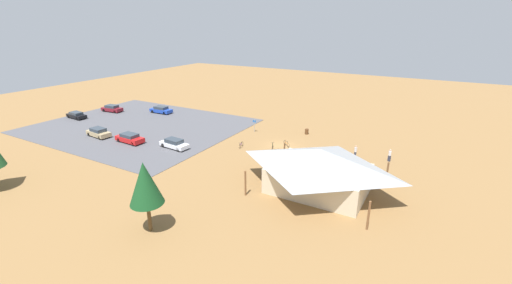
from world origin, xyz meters
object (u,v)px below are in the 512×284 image
Objects in this scene: car_red_second_row at (130,138)px; car_white_front_row at (174,144)px; bicycle_orange_yard_front at (286,144)px; bicycle_purple_edge_south at (241,145)px; bicycle_yellow_yard_left at (346,161)px; pine_far_west at (145,183)px; bicycle_silver_lone_east at (276,152)px; car_blue_inner_stall at (161,110)px; bicycle_teal_mid_cluster at (323,153)px; visitor_crossing_yard at (390,155)px; car_black_mid_lot at (76,115)px; car_maroon_end_stall at (112,108)px; bicycle_green_by_bin at (273,146)px; bicycle_black_trailside at (313,158)px; visitor_near_lot at (355,151)px; car_tan_back_corner at (99,132)px; bicycle_blue_lone_west at (302,154)px; bike_pavilion at (319,167)px; trash_bin at (307,131)px; lot_sign at (254,124)px.

car_white_front_row is at bearing -168.59° from car_red_second_row.
bicycle_purple_edge_south is at bearing 33.30° from bicycle_orange_yard_front.
car_red_second_row reaches higher than bicycle_yellow_yard_left.
pine_far_west reaches higher than bicycle_silver_lone_east.
car_blue_inner_stall is at bearing -10.27° from bicycle_yellow_yard_left.
bicycle_teal_mid_cluster reaches higher than bicycle_yellow_yard_left.
bicycle_yellow_yard_left is 0.97× the size of visitor_crossing_yard.
pine_far_west is at bearing 133.20° from car_blue_inner_stall.
pine_far_west is at bearing 64.16° from bicycle_yellow_yard_left.
bicycle_yellow_yard_left is 51.59m from car_black_mid_lot.
car_black_mid_lot is (1.71, 6.81, -0.06)m from car_maroon_end_stall.
bicycle_green_by_bin is 0.35× the size of car_white_front_row.
bicycle_black_trailside is 10.22m from visitor_crossing_yard.
bicycle_black_trailside is 0.94× the size of visitor_near_lot.
bicycle_silver_lone_east is 5.32m from bicycle_black_trailside.
bicycle_green_by_bin is 2.34m from bicycle_orange_yard_front.
bicycle_green_by_bin is 22.16m from car_red_second_row.
car_tan_back_corner is at bearing 16.74° from visitor_near_lot.
car_maroon_end_stall is at bearing -31.55° from car_red_second_row.
visitor_near_lot reaches higher than bicycle_blue_lone_west.
bicycle_green_by_bin is 28.58m from car_tan_back_corner.
bicycle_black_trailside is at bearing 27.31° from visitor_crossing_yard.
bicycle_yellow_yard_left is at bearing -174.53° from bicycle_purple_edge_south.
bicycle_orange_yard_front is at bearing -30.54° from bicycle_black_trailside.
bicycle_purple_edge_south is 36.21m from car_black_mid_lot.
bike_pavilion is 7.94× the size of bicycle_teal_mid_cluster.
bicycle_black_trailside is (-1.66, 0.32, -0.05)m from bicycle_blue_lone_west.
bike_pavilion is 10.82m from bicycle_teal_mid_cluster.
car_maroon_end_stall is (40.15, -0.74, 0.37)m from bicycle_orange_yard_front.
bicycle_silver_lone_east is at bearing -165.52° from car_tan_back_corner.
bicycle_yellow_yard_left is 1.00× the size of bicycle_purple_edge_south.
trash_bin is at bearing -120.41° from bicycle_purple_edge_south.
car_black_mid_lot is at bearing 3.20° from bicycle_silver_lone_east.
visitor_near_lot reaches higher than bicycle_green_by_bin.
visitor_crossing_yard is at bearing -159.85° from car_white_front_row.
bicycle_teal_mid_cluster is 0.36× the size of car_tan_back_corner.
pine_far_west is 1.45× the size of car_tan_back_corner.
car_tan_back_corner is (26.74, -14.55, -3.91)m from pine_far_west.
pine_far_west is at bearing 54.21° from bike_pavilion.
bicycle_orange_yard_front is 14.52m from visitor_crossing_yard.
bicycle_green_by_bin is 0.95× the size of visitor_near_lot.
car_tan_back_corner reaches higher than bicycle_blue_lone_west.
bicycle_purple_edge_south is (14.54, -7.27, -2.46)m from bike_pavilion.
bicycle_green_by_bin reaches higher than bicycle_silver_lone_east.
lot_sign is 32.67m from car_maroon_end_stall.
car_white_front_row is 30.44m from visitor_crossing_yard.
lot_sign is (8.15, 3.37, 0.96)m from trash_bin.
bike_pavilion is at bearing 113.70° from bicycle_black_trailside.
car_white_front_row reaches higher than car_blue_inner_stall.
pine_far_west is 24.17m from bicycle_green_by_bin.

